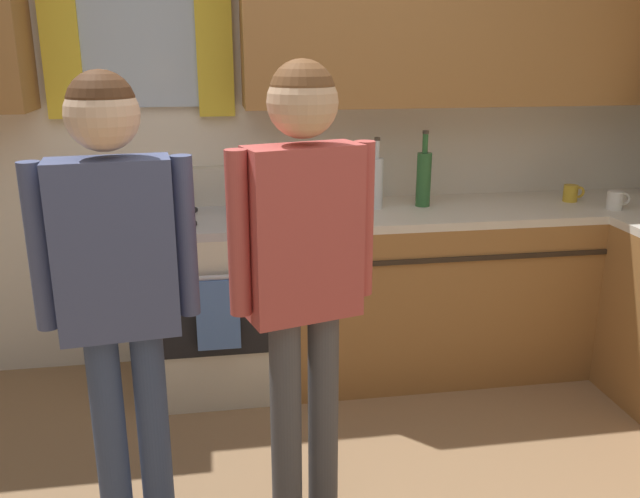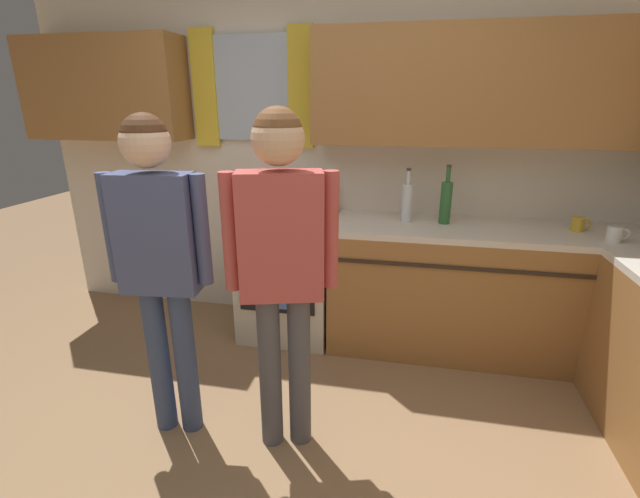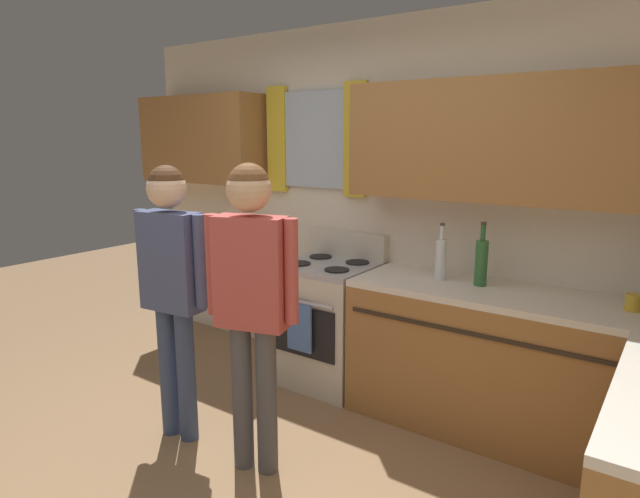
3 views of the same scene
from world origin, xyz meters
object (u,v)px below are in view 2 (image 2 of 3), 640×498
object	(u,v)px
bottle_tall_clear	(407,202)
mug_mustard_yellow	(578,224)
stove_oven	(289,273)
bottle_wine_green	(446,201)
mug_ceramic_white	(615,234)
adult_in_plaid	(281,250)
adult_left	(158,246)

from	to	relation	value
bottle_tall_clear	mug_mustard_yellow	bearing A→B (deg)	-0.73
stove_oven	bottle_tall_clear	size ratio (longest dim) A/B	3.00
bottle_wine_green	mug_ceramic_white	world-z (taller)	bottle_wine_green
bottle_tall_clear	mug_ceramic_white	bearing A→B (deg)	-10.30
bottle_wine_green	adult_in_plaid	world-z (taller)	adult_in_plaid
stove_oven	mug_mustard_yellow	distance (m)	1.97
mug_mustard_yellow	stove_oven	bearing A→B (deg)	-179.12
bottle_tall_clear	mug_ceramic_white	world-z (taller)	bottle_tall_clear
bottle_tall_clear	adult_left	size ratio (longest dim) A/B	0.22
bottle_wine_green	mug_mustard_yellow	world-z (taller)	bottle_wine_green
mug_ceramic_white	adult_in_plaid	size ratio (longest dim) A/B	0.08
bottle_tall_clear	adult_in_plaid	bearing A→B (deg)	-114.54
bottle_wine_green	mug_ceramic_white	xyz separation A→B (m)	(0.96, -0.23, -0.10)
bottle_wine_green	mug_mustard_yellow	distance (m)	0.83
adult_left	bottle_wine_green	bearing A→B (deg)	40.99
stove_oven	bottle_wine_green	size ratio (longest dim) A/B	2.79
mug_ceramic_white	adult_left	bearing A→B (deg)	-157.35
adult_left	adult_in_plaid	xyz separation A→B (m)	(0.60, 0.02, 0.02)
stove_oven	adult_in_plaid	world-z (taller)	adult_in_plaid
mug_mustard_yellow	adult_left	distance (m)	2.52
bottle_tall_clear	adult_left	distance (m)	1.66
stove_oven	bottle_wine_green	world-z (taller)	bottle_wine_green
bottle_wine_green	adult_left	distance (m)	1.85
stove_oven	adult_left	world-z (taller)	adult_left
stove_oven	adult_in_plaid	xyz separation A→B (m)	(0.29, -1.14, 0.59)
bottle_tall_clear	bottle_wine_green	xyz separation A→B (m)	(0.26, 0.01, 0.01)
stove_oven	mug_mustard_yellow	world-z (taller)	stove_oven
bottle_tall_clear	stove_oven	bearing A→B (deg)	-177.02
bottle_tall_clear	mug_mustard_yellow	size ratio (longest dim) A/B	3.05
adult_left	bottle_tall_clear	bearing A→B (deg)	46.49
mug_ceramic_white	adult_left	xyz separation A→B (m)	(-2.35, -0.98, 0.09)
adult_left	mug_ceramic_white	bearing A→B (deg)	22.65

